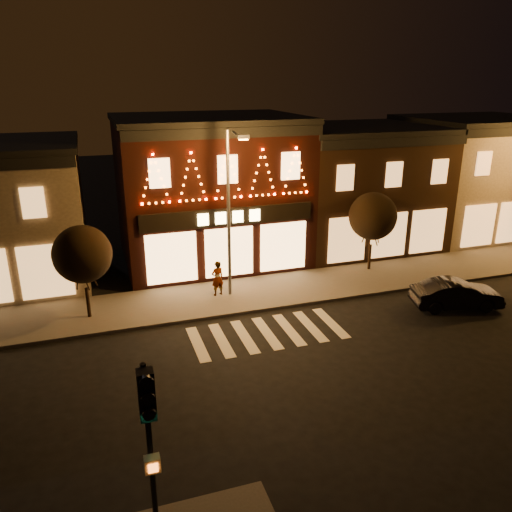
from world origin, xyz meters
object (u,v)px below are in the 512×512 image
traffic_signal_near (149,428)px  streetlamp_mid (231,203)px  dark_sedan (456,294)px  pedestrian (217,278)px

traffic_signal_near → streetlamp_mid: streetlamp_mid is taller
streetlamp_mid → traffic_signal_near: bearing=-102.5°
traffic_signal_near → streetlamp_mid: 14.32m
streetlamp_mid → dark_sedan: streetlamp_mid is taller
traffic_signal_near → dark_sedan: (15.14, 8.88, -2.85)m
traffic_signal_near → pedestrian: bearing=71.2°
streetlamp_mid → pedestrian: size_ratio=4.51×
dark_sedan → pedestrian: bearing=79.6°
dark_sedan → pedestrian: size_ratio=2.35×
streetlamp_mid → dark_sedan: bearing=-14.1°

